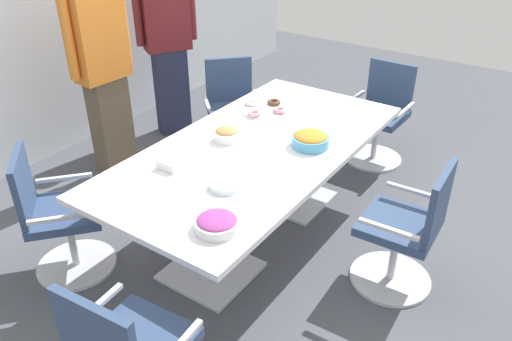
# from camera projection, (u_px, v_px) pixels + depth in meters

# --- Properties ---
(ground_plane) EXTENTS (10.00, 10.00, 0.01)m
(ground_plane) POSITION_uv_depth(u_px,v_px,m) (256.00, 233.00, 3.92)
(ground_plane) COLOR #4C4F56
(back_wall) EXTENTS (8.00, 0.10, 2.80)m
(back_wall) POSITION_uv_depth(u_px,v_px,m) (26.00, 6.00, 4.38)
(back_wall) COLOR silver
(back_wall) RESTS_ON ground
(conference_table) EXTENTS (2.40, 1.20, 0.75)m
(conference_table) POSITION_uv_depth(u_px,v_px,m) (256.00, 161.00, 3.60)
(conference_table) COLOR white
(conference_table) RESTS_ON ground
(office_chair_0) EXTENTS (0.76, 0.76, 0.91)m
(office_chair_0) POSITION_uv_depth(u_px,v_px,m) (58.00, 220.00, 3.37)
(office_chair_0) COLOR silver
(office_chair_0) RESTS_ON ground
(office_chair_2) EXTENTS (0.56, 0.56, 0.91)m
(office_chair_2) POSITION_uv_depth(u_px,v_px,m) (406.00, 234.00, 3.23)
(office_chair_2) COLOR silver
(office_chair_2) RESTS_ON ground
(office_chair_3) EXTENTS (0.55, 0.55, 0.91)m
(office_chair_3) POSITION_uv_depth(u_px,v_px,m) (380.00, 119.00, 4.75)
(office_chair_3) COLOR silver
(office_chair_3) RESTS_ON ground
(office_chair_4) EXTENTS (0.76, 0.76, 0.91)m
(office_chair_4) POSITION_uv_depth(u_px,v_px,m) (232.00, 115.00, 4.83)
(office_chair_4) COLOR silver
(office_chair_4) RESTS_ON ground
(person_standing_0) EXTENTS (0.61, 0.25, 1.87)m
(person_standing_0) POSITION_uv_depth(u_px,v_px,m) (103.00, 68.00, 4.24)
(person_standing_0) COLOR brown
(person_standing_0) RESTS_ON ground
(person_standing_1) EXTENTS (0.57, 0.41, 1.85)m
(person_standing_1) POSITION_uv_depth(u_px,v_px,m) (167.00, 40.00, 4.99)
(person_standing_1) COLOR #232842
(person_standing_1) RESTS_ON ground
(snack_bowl_cookies) EXTENTS (0.18, 0.18, 0.10)m
(snack_bowl_cookies) POSITION_uv_depth(u_px,v_px,m) (227.00, 134.00, 3.59)
(snack_bowl_cookies) COLOR white
(snack_bowl_cookies) RESTS_ON conference_table
(snack_bowl_chips_orange) EXTENTS (0.26, 0.26, 0.11)m
(snack_bowl_chips_orange) POSITION_uv_depth(u_px,v_px,m) (310.00, 139.00, 3.51)
(snack_bowl_chips_orange) COLOR #4C9EC6
(snack_bowl_chips_orange) RESTS_ON conference_table
(snack_bowl_candy_mix) EXTENTS (0.24, 0.24, 0.08)m
(snack_bowl_candy_mix) POSITION_uv_depth(u_px,v_px,m) (217.00, 223.00, 2.70)
(snack_bowl_candy_mix) COLOR white
(snack_bowl_candy_mix) RESTS_ON conference_table
(donut_platter) EXTENTS (0.38, 0.38, 0.04)m
(donut_platter) POSITION_uv_depth(u_px,v_px,m) (264.00, 109.00, 4.06)
(donut_platter) COLOR white
(donut_platter) RESTS_ON conference_table
(plate_stack) EXTENTS (0.19, 0.19, 0.04)m
(plate_stack) POSITION_uv_depth(u_px,v_px,m) (225.00, 185.00, 3.06)
(plate_stack) COLOR white
(plate_stack) RESTS_ON conference_table
(napkin_pile) EXTENTS (0.15, 0.15, 0.06)m
(napkin_pile) POSITION_uv_depth(u_px,v_px,m) (172.00, 163.00, 3.27)
(napkin_pile) COLOR white
(napkin_pile) RESTS_ON conference_table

